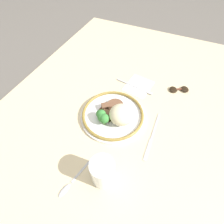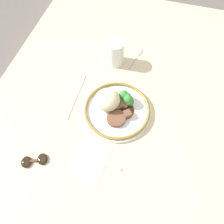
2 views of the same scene
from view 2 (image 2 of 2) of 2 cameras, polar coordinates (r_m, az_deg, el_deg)
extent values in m
plane|color=#5B5651|center=(0.90, 0.34, -1.94)|extent=(8.00, 8.00, 0.00)
cube|color=beige|center=(0.88, 0.35, -1.24)|extent=(1.54, 1.04, 0.05)
cube|color=white|center=(0.79, -5.80, -12.62)|extent=(0.15, 0.13, 0.00)
cylinder|color=white|center=(0.86, 1.31, 0.35)|extent=(0.27, 0.27, 0.01)
torus|color=olive|center=(0.85, 1.33, 0.74)|extent=(0.26, 0.26, 0.01)
ellipsoid|color=beige|center=(0.83, -1.19, 3.22)|extent=(0.10, 0.10, 0.08)
cylinder|color=brown|center=(0.83, 1.08, -1.70)|extent=(0.07, 0.07, 0.02)
cylinder|color=#51331E|center=(0.85, 2.94, 0.48)|extent=(0.09, 0.09, 0.00)
cube|color=brown|center=(0.83, 3.98, -0.63)|extent=(0.04, 0.04, 0.03)
cube|color=brown|center=(0.85, 1.72, 1.42)|extent=(0.04, 0.04, 0.03)
cube|color=brown|center=(0.85, 3.03, 1.70)|extent=(0.03, 0.03, 0.03)
cylinder|color=#669E51|center=(0.87, 3.65, 3.13)|extent=(0.01, 0.01, 0.01)
sphere|color=#387F38|center=(0.85, 3.73, 3.93)|extent=(0.04, 0.04, 0.04)
cylinder|color=#669E51|center=(0.86, 4.53, 2.05)|extent=(0.01, 0.01, 0.01)
sphere|color=#387F38|center=(0.85, 4.62, 2.73)|extent=(0.03, 0.03, 0.03)
cylinder|color=#669E51|center=(0.86, 4.13, 2.48)|extent=(0.01, 0.01, 0.02)
sphere|color=#387F38|center=(0.84, 4.23, 3.32)|extent=(0.04, 0.04, 0.04)
cylinder|color=#669E51|center=(0.87, 3.02, 3.55)|extent=(0.01, 0.01, 0.02)
sphere|color=#387F38|center=(0.85, 3.10, 4.41)|extent=(0.04, 0.04, 0.04)
cylinder|color=#F4AD19|center=(0.99, 0.85, 14.31)|extent=(0.07, 0.07, 0.07)
cylinder|color=white|center=(0.98, 0.87, 15.21)|extent=(0.08, 0.08, 0.11)
cube|color=#ADADB2|center=(0.78, -1.71, -13.23)|extent=(0.02, 0.12, 0.00)
cube|color=#ADADB2|center=(0.80, -8.24, -10.31)|extent=(0.03, 0.07, 0.00)
cube|color=#ADADB2|center=(0.89, -10.26, 1.62)|extent=(0.13, 0.01, 0.00)
cube|color=#ADADB2|center=(0.95, -8.06, 7.20)|extent=(0.10, 0.01, 0.00)
cube|color=#ADADB2|center=(1.01, 5.46, 12.57)|extent=(0.09, 0.03, 0.00)
ellipsoid|color=#ADADB2|center=(1.06, 7.32, 15.25)|extent=(0.05, 0.03, 0.01)
ellipsoid|color=black|center=(0.82, -17.70, -11.62)|extent=(0.05, 0.05, 0.01)
ellipsoid|color=black|center=(0.83, -21.49, -12.06)|extent=(0.05, 0.05, 0.01)
cube|color=brown|center=(0.82, -19.65, -11.81)|extent=(0.02, 0.03, 0.00)
camera|label=1|loc=(0.88, -4.27, 50.46)|focal=28.00mm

